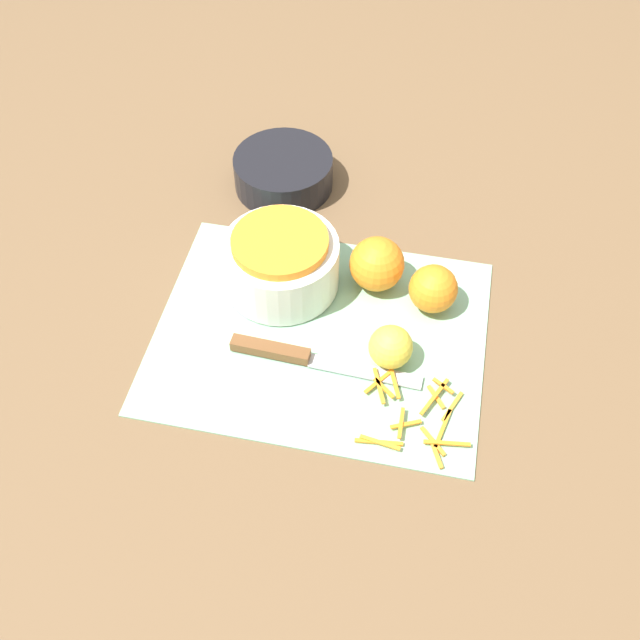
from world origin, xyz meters
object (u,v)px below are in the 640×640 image
Objects in this scene: bowl_dark at (283,172)px; orange_left at (433,289)px; knife at (291,354)px; lemon at (391,347)px; bowl_speckled at (281,262)px; orange_right at (377,264)px.

bowl_dark is 0.35m from orange_left.
knife is at bearing -143.19° from orange_left.
orange_left is 1.16× the size of lemon.
bowl_dark is at bearing 102.64° from bowl_speckled.
bowl_speckled is at bearing -77.36° from bowl_dark.
bowl_speckled is at bearing 148.34° from lemon.
bowl_speckled is 0.21m from lemon.
bowl_dark is 0.27m from orange_right.
orange_right is at bearing 11.40° from bowl_speckled.
orange_right is at bearing -45.85° from bowl_dark.
knife is 0.14m from lemon.
orange_left reaches higher than knife.
lemon is at bearing 12.14° from knife.
orange_left is at bearing -38.78° from bowl_dark.
orange_left is 0.12m from lemon.
knife is (0.09, -0.35, -0.02)m from bowl_dark.
orange_right reaches higher than knife.
orange_right is (0.09, 0.16, 0.03)m from knife.
bowl_speckled is 0.23m from bowl_dark.
orange_right is at bearing 162.72° from orange_left.
bowl_speckled is at bearing 111.20° from knife.
orange_right is (-0.09, 0.03, 0.01)m from orange_left.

